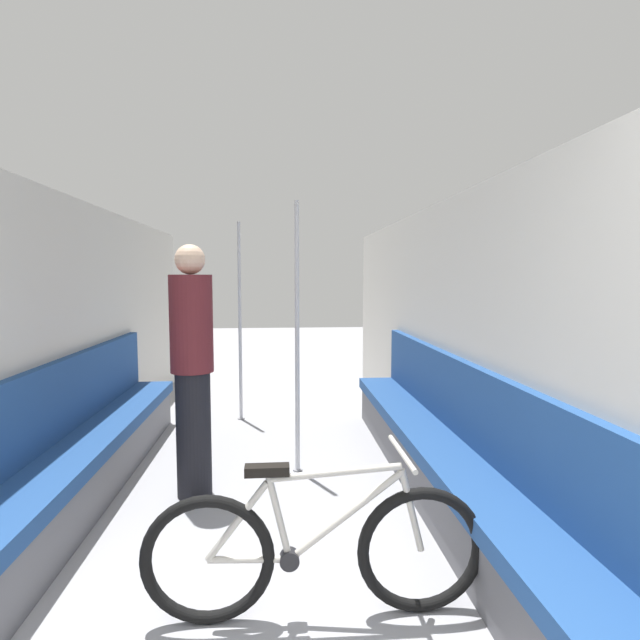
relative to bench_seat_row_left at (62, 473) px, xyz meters
The scene contains 8 objects.
wall_left 0.81m from the bench_seat_row_left, 159.02° to the left, with size 0.10×8.74×2.19m, color beige.
wall_right 2.87m from the bench_seat_row_left, ahead, with size 0.10×8.74×2.19m, color beige.
bench_seat_row_left is the anchor object (origin of this frame).
bench_seat_row_right 2.53m from the bench_seat_row_left, ahead, with size 0.43×4.37×0.99m.
bicycle 1.87m from the bench_seat_row_left, 33.93° to the right, with size 1.59×0.46×0.78m.
grab_pole_near 2.56m from the bench_seat_row_left, 66.80° to the left, with size 0.08×0.08×2.17m.
grab_pole_far 1.85m from the bench_seat_row_left, 25.30° to the left, with size 0.08×0.08×2.17m.
passenger_standing 1.04m from the bench_seat_row_left, 22.67° to the left, with size 0.30×0.30×1.80m.
Camera 1 is at (0.12, -0.54, 1.57)m, focal length 28.00 mm.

